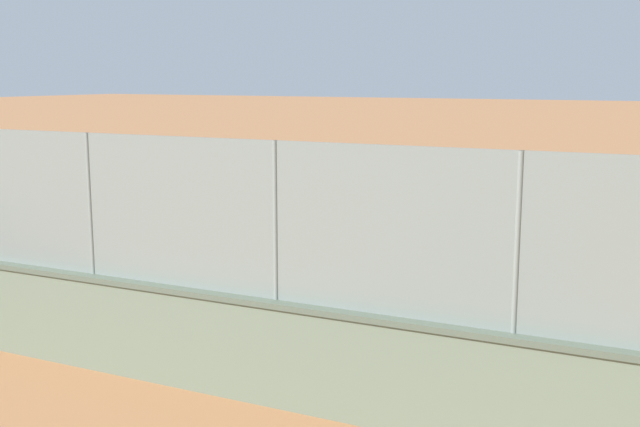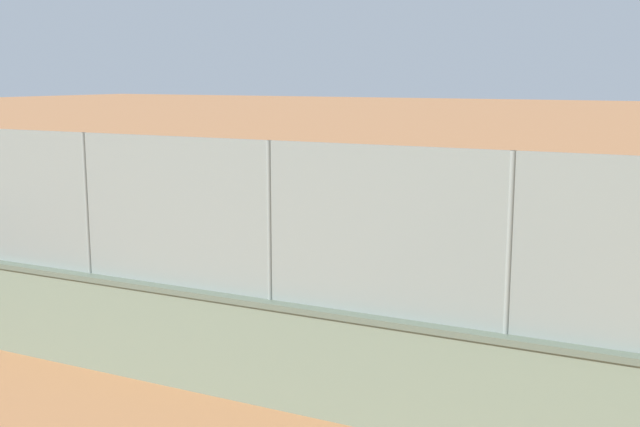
% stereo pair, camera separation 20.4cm
% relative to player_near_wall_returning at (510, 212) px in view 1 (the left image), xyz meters
% --- Properties ---
extents(ground_plane, '(260.00, 260.00, 0.00)m').
position_rel_player_near_wall_returning_xyz_m(ground_plane, '(3.40, -1.81, -1.00)').
color(ground_plane, '#A36B42').
extents(perimeter_wall, '(29.02, 1.25, 1.47)m').
position_rel_player_near_wall_returning_xyz_m(perimeter_wall, '(5.12, 11.08, -0.26)').
color(perimeter_wall, slate).
rests_on(perimeter_wall, ground_plane).
extents(fence_panel_on_wall, '(28.50, 0.88, 2.13)m').
position_rel_player_near_wall_returning_xyz_m(fence_panel_on_wall, '(5.12, 11.08, 1.54)').
color(fence_panel_on_wall, gray).
rests_on(fence_panel_on_wall, perimeter_wall).
extents(player_near_wall_returning, '(1.29, 0.77, 1.68)m').
position_rel_player_near_wall_returning_xyz_m(player_near_wall_returning, '(0.00, 0.00, 0.00)').
color(player_near_wall_returning, black).
rests_on(player_near_wall_returning, ground_plane).
extents(player_baseline_waiting, '(0.69, 1.01, 1.54)m').
position_rel_player_near_wall_returning_xyz_m(player_baseline_waiting, '(2.10, 1.06, -0.10)').
color(player_baseline_waiting, '#B2B2B2').
rests_on(player_baseline_waiting, ground_plane).
extents(player_crossing_court, '(0.76, 0.96, 1.66)m').
position_rel_player_near_wall_returning_xyz_m(player_crossing_court, '(3.89, -0.94, -0.02)').
color(player_crossing_court, '#B2B2B2').
rests_on(player_crossing_court, ground_plane).
extents(sports_ball, '(0.15, 0.15, 0.15)m').
position_rel_player_near_wall_returning_xyz_m(sports_ball, '(-0.99, 2.24, -0.93)').
color(sports_ball, white).
rests_on(sports_ball, ground_plane).
extents(courtside_bench, '(1.61, 0.43, 0.87)m').
position_rel_player_near_wall_returning_xyz_m(courtside_bench, '(1.68, 9.35, -0.54)').
color(courtside_bench, brown).
rests_on(courtside_bench, ground_plane).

